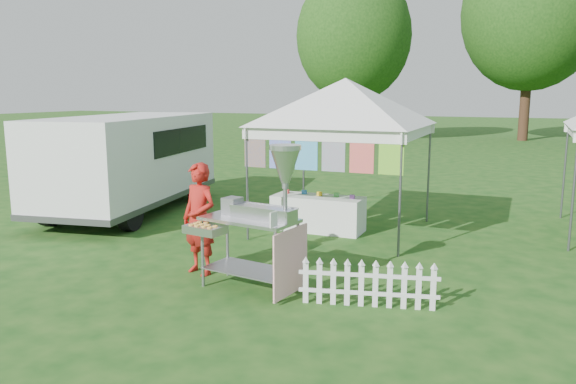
% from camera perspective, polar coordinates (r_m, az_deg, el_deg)
% --- Properties ---
extents(ground, '(120.00, 120.00, 0.00)m').
position_cam_1_polar(ground, '(8.23, -1.89, -9.26)').
color(ground, '#154614').
rests_on(ground, ground).
extents(canopy_main, '(4.24, 4.24, 3.45)m').
position_cam_1_polar(canopy_main, '(11.03, 5.87, 11.39)').
color(canopy_main, '#59595E').
rests_on(canopy_main, ground).
extents(tree_left, '(6.40, 6.40, 9.53)m').
position_cam_1_polar(tree_left, '(32.54, 6.70, 15.49)').
color(tree_left, '#381E14').
rests_on(tree_left, ground).
extents(tree_mid, '(7.60, 7.60, 11.52)m').
position_cam_1_polar(tree_mid, '(35.31, 23.51, 16.45)').
color(tree_mid, '#381E14').
rests_on(tree_mid, ground).
extents(donut_cart, '(1.59, 0.98, 2.05)m').
position_cam_1_polar(donut_cart, '(7.59, -2.69, -1.46)').
color(donut_cart, gray).
rests_on(donut_cart, ground).
extents(vendor, '(0.71, 0.56, 1.70)m').
position_cam_1_polar(vendor, '(8.55, -8.99, -2.72)').
color(vendor, '#B31C16').
rests_on(vendor, ground).
extents(cargo_van, '(2.97, 5.57, 2.20)m').
position_cam_1_polar(cargo_van, '(13.47, -15.57, 3.14)').
color(cargo_van, white).
rests_on(cargo_van, ground).
extents(picket_fence, '(1.76, 0.45, 0.56)m').
position_cam_1_polar(picket_fence, '(7.36, 8.16, -9.37)').
color(picket_fence, white).
rests_on(picket_fence, ground).
extents(display_table, '(1.80, 0.70, 0.69)m').
position_cam_1_polar(display_table, '(11.20, 3.06, -2.19)').
color(display_table, white).
rests_on(display_table, ground).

